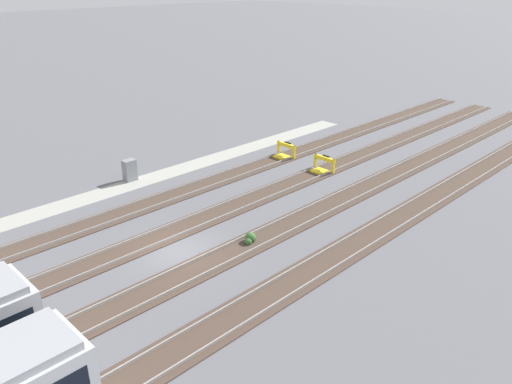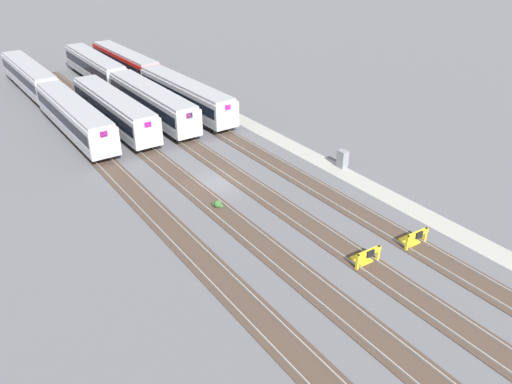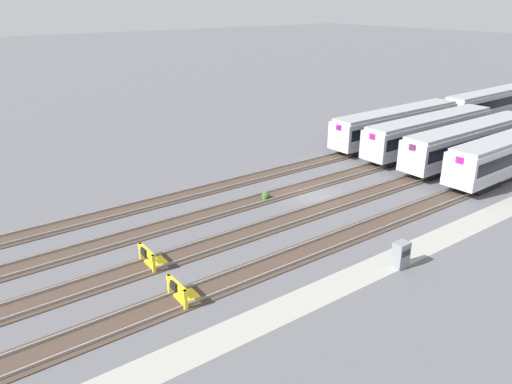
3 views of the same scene
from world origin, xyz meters
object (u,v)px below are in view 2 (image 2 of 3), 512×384
object	(u,v)px
subway_car_front_row_left_inner	(74,117)
weed_clump	(218,204)
subway_car_front_row_right_inner	(114,109)
subway_car_back_row_centre	(152,102)
electrical_cabinet	(342,159)
bumper_stop_near_inner_track	(365,257)
subway_car_front_row_rightmost	(30,76)
subway_car_front_row_leftmost	(95,67)
subway_car_front_row_centre	(125,63)
subway_car_back_row_leftmost	(185,95)
bumper_stop_nearest_track	(413,238)

from	to	relation	value
subway_car_front_row_left_inner	weed_clump	size ratio (longest dim) A/B	19.59
subway_car_front_row_left_inner	subway_car_front_row_right_inner	size ratio (longest dim) A/B	1.00
subway_car_front_row_right_inner	weed_clump	distance (m)	21.38
subway_car_back_row_centre	subway_car_front_row_right_inner	bearing A→B (deg)	90.00
electrical_cabinet	subway_car_front_row_right_inner	bearing A→B (deg)	31.78
subway_car_front_row_left_inner	weed_clump	bearing A→B (deg)	-168.28
bumper_stop_near_inner_track	weed_clump	size ratio (longest dim) A/B	2.18
subway_car_front_row_rightmost	weed_clump	distance (m)	40.67
subway_car_front_row_leftmost	subway_car_front_row_left_inner	world-z (taller)	same
subway_car_front_row_centre	subway_car_front_row_right_inner	size ratio (longest dim) A/B	1.00
subway_car_front_row_leftmost	subway_car_back_row_leftmost	size ratio (longest dim) A/B	1.00
subway_car_front_row_centre	subway_car_front_row_left_inner	bearing A→B (deg)	145.44
subway_car_back_row_leftmost	bumper_stop_near_inner_track	distance (m)	33.40
subway_car_front_row_rightmost	weed_clump	xyz separation A→B (m)	(-40.38, -4.52, -1.80)
bumper_stop_nearest_track	bumper_stop_near_inner_track	distance (m)	4.32
subway_car_front_row_right_inner	bumper_stop_nearest_track	size ratio (longest dim) A/B	8.99
bumper_stop_nearest_track	electrical_cabinet	xyz separation A→B (m)	(11.98, -4.63, 0.29)
subway_car_back_row_centre	bumper_stop_nearest_track	distance (m)	33.74
bumper_stop_near_inner_track	electrical_cabinet	distance (m)	14.68
subway_car_back_row_centre	bumper_stop_near_inner_track	distance (m)	33.13
subway_car_back_row_leftmost	bumper_stop_near_inner_track	xyz separation A→B (m)	(-33.10, 4.25, -1.53)
subway_car_front_row_right_inner	electrical_cabinet	bearing A→B (deg)	-148.22
bumper_stop_near_inner_track	weed_clump	xyz separation A→B (m)	(11.79, 4.14, -0.27)
subway_car_front_row_rightmost	bumper_stop_near_inner_track	world-z (taller)	subway_car_front_row_rightmost
subway_car_back_row_leftmost	electrical_cabinet	distance (m)	21.99
subway_car_front_row_left_inner	subway_car_back_row_leftmost	size ratio (longest dim) A/B	1.00
subway_car_front_row_leftmost	subway_car_front_row_left_inner	distance (m)	20.84
subway_car_front_row_leftmost	bumper_stop_nearest_track	bearing A→B (deg)	-175.34
subway_car_front_row_rightmost	subway_car_back_row_centre	distance (m)	20.95
subway_car_front_row_leftmost	bumper_stop_nearest_track	distance (m)	52.61
bumper_stop_nearest_track	subway_car_back_row_centre	bearing A→B (deg)	7.31
subway_car_front_row_left_inner	subway_car_front_row_right_inner	world-z (taller)	same
subway_car_front_row_rightmost	electrical_cabinet	distance (m)	44.19
subway_car_front_row_rightmost	bumper_stop_near_inner_track	size ratio (longest dim) A/B	9.01
subway_car_front_row_centre	subway_car_front_row_right_inner	xyz separation A→B (m)	(-18.65, 8.65, 0.00)
subway_car_front_row_centre	electrical_cabinet	distance (m)	40.39
subway_car_back_row_leftmost	subway_car_front_row_rightmost	bearing A→B (deg)	34.09
subway_car_front_row_leftmost	subway_car_front_row_right_inner	bearing A→B (deg)	166.99
subway_car_front_row_left_inner	subway_car_back_row_centre	xyz separation A→B (m)	(0.00, -8.58, 0.00)
subway_car_front_row_leftmost	subway_car_back_row_centre	size ratio (longest dim) A/B	1.00
subway_car_front_row_left_inner	bumper_stop_nearest_track	xyz separation A→B (m)	(-33.43, -12.87, -1.53)
subway_car_front_row_leftmost	subway_car_front_row_right_inner	size ratio (longest dim) A/B	1.00
subway_car_back_row_leftmost	bumper_stop_nearest_track	bearing A→B (deg)	-179.91
subway_car_front_row_leftmost	subway_car_front_row_rightmost	bearing A→B (deg)	89.43
subway_car_front_row_left_inner	subway_car_front_row_rightmost	xyz separation A→B (m)	(19.07, 0.10, 0.00)
subway_car_front_row_centre	subway_car_back_row_centre	world-z (taller)	same
bumper_stop_nearest_track	subway_car_back_row_leftmost	bearing A→B (deg)	0.09
weed_clump	bumper_stop_nearest_track	bearing A→B (deg)	-145.14
subway_car_front_row_leftmost	bumper_stop_near_inner_track	bearing A→B (deg)	179.97
subway_car_front_row_leftmost	subway_car_front_row_rightmost	xyz separation A→B (m)	(0.09, 8.69, 0.00)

